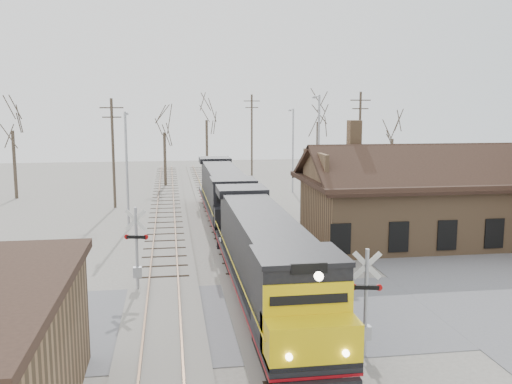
% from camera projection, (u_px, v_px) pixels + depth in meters
% --- Properties ---
extents(ground, '(140.00, 140.00, 0.00)m').
position_uv_depth(ground, '(270.00, 316.00, 24.17)').
color(ground, '#9F9A8F').
rests_on(ground, ground).
extents(road, '(60.00, 9.00, 0.03)m').
position_uv_depth(road, '(270.00, 316.00, 24.17)').
color(road, slate).
rests_on(road, ground).
extents(track_main, '(3.40, 90.00, 0.24)m').
position_uv_depth(track_main, '(232.00, 236.00, 38.82)').
color(track_main, '#9F9A8F').
rests_on(track_main, ground).
extents(track_siding, '(3.40, 90.00, 0.24)m').
position_uv_depth(track_siding, '(165.00, 238.00, 38.15)').
color(track_siding, '#9F9A8F').
rests_on(track_siding, ground).
extents(depot, '(15.20, 9.31, 7.90)m').
position_uv_depth(depot, '(418.00, 205.00, 37.32)').
color(depot, olive).
rests_on(depot, ground).
extents(locomotive_lead, '(2.82, 18.88, 4.19)m').
position_uv_depth(locomotive_lead, '(266.00, 260.00, 24.85)').
color(locomotive_lead, black).
rests_on(locomotive_lead, ground).
extents(locomotive_trailing, '(2.82, 18.88, 3.96)m').
position_uv_depth(locomotive_trailing, '(224.00, 193.00, 43.57)').
color(locomotive_trailing, black).
rests_on(locomotive_trailing, ground).
extents(crossbuck_near, '(1.11, 0.33, 3.94)m').
position_uv_depth(crossbuck_near, '(366.00, 306.00, 20.05)').
color(crossbuck_near, '#A5A8AD').
rests_on(crossbuck_near, ground).
extents(crossbuck_far, '(1.16, 0.35, 4.10)m').
position_uv_depth(crossbuck_far, '(137.00, 252.00, 27.23)').
color(crossbuck_far, '#A5A8AD').
rests_on(crossbuck_far, ground).
extents(streetlight_a, '(0.25, 2.04, 8.43)m').
position_uv_depth(streetlight_a, '(127.00, 164.00, 40.63)').
color(streetlight_a, '#A5A8AD').
rests_on(streetlight_a, ground).
extents(streetlight_b, '(0.25, 2.04, 9.70)m').
position_uv_depth(streetlight_b, '(318.00, 148.00, 46.52)').
color(streetlight_b, '#A5A8AD').
rests_on(streetlight_b, ground).
extents(streetlight_c, '(0.25, 2.04, 8.53)m').
position_uv_depth(streetlight_c, '(293.00, 146.00, 58.15)').
color(streetlight_c, '#A5A8AD').
rests_on(streetlight_c, ground).
extents(utility_pole_a, '(2.00, 0.24, 9.47)m').
position_uv_depth(utility_pole_a, '(113.00, 151.00, 49.09)').
color(utility_pole_a, '#382D23').
rests_on(utility_pole_a, ground).
extents(utility_pole_b, '(2.00, 0.24, 10.20)m').
position_uv_depth(utility_pole_b, '(252.00, 134.00, 70.83)').
color(utility_pole_b, '#382D23').
rests_on(utility_pole_b, ground).
extents(utility_pole_c, '(2.00, 0.24, 10.15)m').
position_uv_depth(utility_pole_c, '(359.00, 143.00, 54.81)').
color(utility_pole_c, '#382D23').
rests_on(utility_pole_c, ground).
extents(tree_a, '(4.34, 4.34, 10.63)m').
position_uv_depth(tree_a, '(12.00, 119.00, 53.73)').
color(tree_a, '#382D23').
rests_on(tree_a, ground).
extents(tree_b, '(3.96, 3.96, 9.70)m').
position_uv_depth(tree_b, '(164.00, 124.00, 62.14)').
color(tree_b, '#382D23').
rests_on(tree_b, ground).
extents(tree_c, '(4.70, 4.70, 11.51)m').
position_uv_depth(tree_c, '(206.00, 111.00, 71.01)').
color(tree_c, '#382D23').
rests_on(tree_c, ground).
extents(tree_d, '(4.65, 4.65, 11.38)m').
position_uv_depth(tree_d, '(318.00, 112.00, 66.51)').
color(tree_d, '#382D23').
rests_on(tree_d, ground).
extents(tree_e, '(3.41, 3.41, 8.36)m').
position_uv_depth(tree_e, '(393.00, 132.00, 64.36)').
color(tree_e, '#382D23').
rests_on(tree_e, ground).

